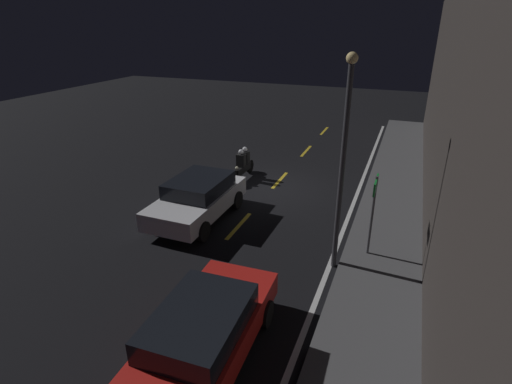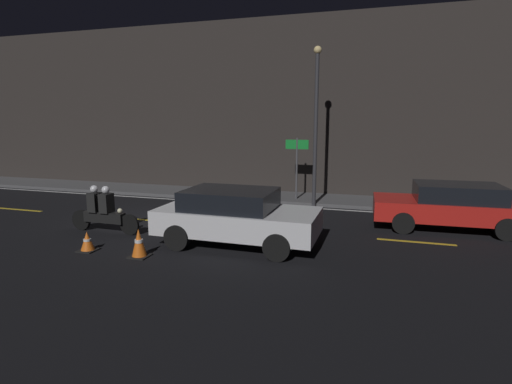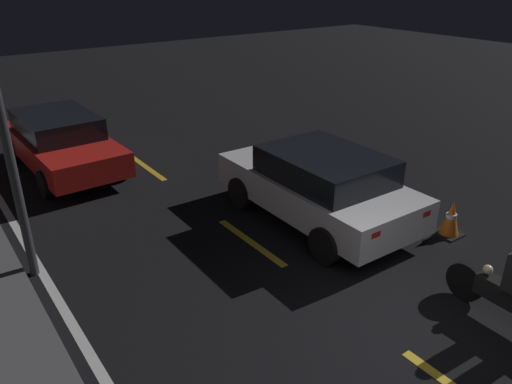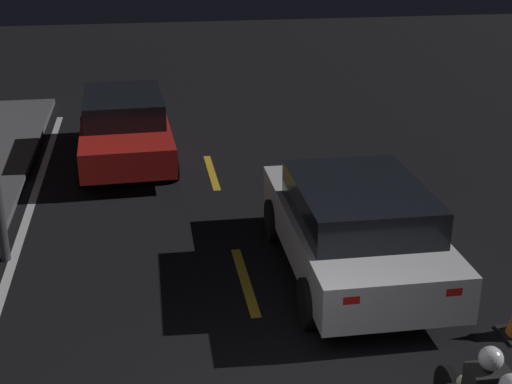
{
  "view_description": "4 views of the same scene",
  "coord_description": "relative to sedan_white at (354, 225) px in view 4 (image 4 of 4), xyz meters",
  "views": [
    {
      "loc": [
        14.43,
        4.86,
        6.42
      ],
      "look_at": [
        3.39,
        0.58,
        1.3
      ],
      "focal_mm": 28.0,
      "sensor_mm": 36.0,
      "label": 1
    },
    {
      "loc": [
        6.88,
        -11.07,
        3.22
      ],
      "look_at": [
        3.48,
        0.14,
        1.1
      ],
      "focal_mm": 28.0,
      "sensor_mm": 36.0,
      "label": 2
    },
    {
      "loc": [
        -2.95,
        4.52,
        4.61
      ],
      "look_at": [
        3.13,
        0.15,
        1.18
      ],
      "focal_mm": 35.0,
      "sensor_mm": 36.0,
      "label": 3
    },
    {
      "loc": [
        -5.34,
        1.3,
        4.96
      ],
      "look_at": [
        4.49,
        -0.32,
        0.95
      ],
      "focal_mm": 50.0,
      "sensor_mm": 36.0,
      "label": 4
    }
  ],
  "objects": [
    {
      "name": "lane_dash_e",
      "position": [
        4.56,
        1.56,
        -0.77
      ],
      "size": [
        2.0,
        0.14,
        0.01
      ],
      "color": "gold",
      "rests_on": "ground"
    },
    {
      "name": "taxi_red",
      "position": [
        5.62,
        3.23,
        -0.04
      ],
      "size": [
        4.33,
        2.0,
        1.37
      ],
      "rotation": [
        0.0,
        0.0,
        3.17
      ],
      "color": "red",
      "rests_on": "ground"
    },
    {
      "name": "lane_dash_d",
      "position": [
        0.06,
        1.56,
        -0.77
      ],
      "size": [
        2.0,
        0.14,
        0.01
      ],
      "color": "gold",
      "rests_on": "ground"
    },
    {
      "name": "sedan_white",
      "position": [
        0.0,
        0.0,
        0.0
      ],
      "size": [
        4.17,
        2.07,
        1.45
      ],
      "rotation": [
        0.0,
        0.0,
        -0.01
      ],
      "color": "silver",
      "rests_on": "ground"
    }
  ]
}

